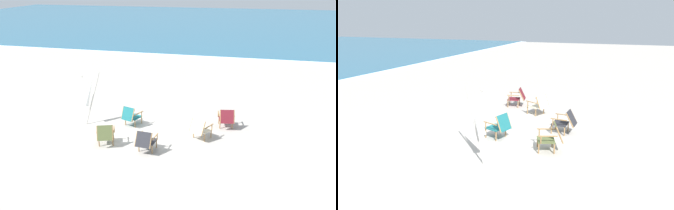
{
  "view_description": "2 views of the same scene",
  "coord_description": "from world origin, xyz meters",
  "views": [
    {
      "loc": [
        3.56,
        -10.68,
        5.42
      ],
      "look_at": [
        0.82,
        0.92,
        0.76
      ],
      "focal_mm": 35.0,
      "sensor_mm": 36.0,
      "label": 1
    },
    {
      "loc": [
        -8.63,
        -3.01,
        3.6
      ],
      "look_at": [
        1.25,
        0.77,
        0.57
      ],
      "focal_mm": 32.0,
      "sensor_mm": 36.0,
      "label": 2
    }
  ],
  "objects": [
    {
      "name": "beach_chair_front_left",
      "position": [
        2.26,
        -0.21,
        0.43
      ],
      "size": [
        0.83,
        0.9,
        0.8
      ],
      "color": "beige",
      "rests_on": "ground"
    },
    {
      "name": "beach_chair_mid_center",
      "position": [
        -0.82,
        -1.4,
        0.43
      ],
      "size": [
        0.78,
        0.86,
        0.81
      ],
      "color": "#515B33",
      "rests_on": "ground"
    },
    {
      "name": "beach_chair_front_right",
      "position": [
        0.65,
        -1.53,
        0.42
      ],
      "size": [
        0.64,
        0.8,
        0.78
      ],
      "color": "#28282D",
      "rests_on": "ground"
    },
    {
      "name": "umbrella_furled_white",
      "position": [
        -2.15,
        0.26,
        1.3
      ],
      "size": [
        0.55,
        0.79,
        1.99
      ],
      "color": "#B7B2A8",
      "rests_on": "ground"
    },
    {
      "name": "sea",
      "position": [
        0.0,
        32.89,
        0.05
      ],
      "size": [
        80.0,
        40.0,
        0.1
      ],
      "primitive_type": "cube",
      "color": "#2D6684",
      "rests_on": "ground"
    },
    {
      "name": "beach_chair_far_center",
      "position": [
        -0.51,
        0.32,
        0.43
      ],
      "size": [
        0.76,
        0.84,
        0.81
      ],
      "color": "#196066",
      "rests_on": "ground"
    },
    {
      "name": "surf_band",
      "position": [
        0.0,
        12.59,
        0.03
      ],
      "size": [
        80.0,
        1.1,
        0.06
      ],
      "primitive_type": "cube",
      "color": "white",
      "rests_on": "ground"
    },
    {
      "name": "beach_chair_back_right",
      "position": [
        3.1,
        0.95,
        0.43
      ],
      "size": [
        0.69,
        0.82,
        0.8
      ],
      "color": "maroon",
      "rests_on": "ground"
    },
    {
      "name": "ground_plane",
      "position": [
        0.0,
        0.0,
        0.0
      ],
      "size": [
        80.0,
        80.0,
        0.0
      ],
      "primitive_type": "plane",
      "color": "#B2AAA0"
    }
  ]
}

